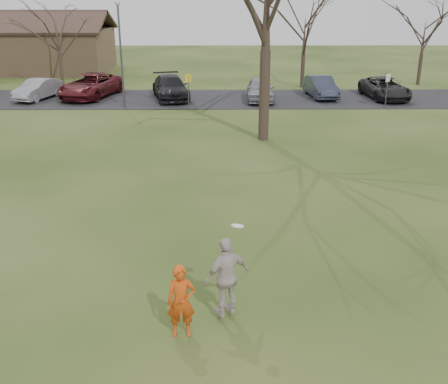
% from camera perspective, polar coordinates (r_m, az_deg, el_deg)
% --- Properties ---
extents(ground, '(120.00, 120.00, 0.00)m').
position_cam_1_polar(ground, '(12.17, 0.16, -13.50)').
color(ground, '#1E380F').
rests_on(ground, ground).
extents(parking_strip, '(62.00, 6.50, 0.04)m').
position_cam_1_polar(parking_strip, '(35.69, -0.29, 9.99)').
color(parking_strip, black).
rests_on(parking_strip, ground).
extents(player_defender, '(0.62, 0.43, 1.63)m').
position_cam_1_polar(player_defender, '(11.30, -4.63, -11.65)').
color(player_defender, '#C44410').
rests_on(player_defender, ground).
extents(car_1, '(2.50, 4.20, 1.31)m').
position_cam_1_polar(car_1, '(37.43, -19.38, 10.39)').
color(car_1, gray).
rests_on(car_1, parking_strip).
extents(car_2, '(3.91, 6.02, 1.54)m').
position_cam_1_polar(car_2, '(37.09, -14.14, 11.03)').
color(car_2, '#521318').
rests_on(car_2, parking_strip).
extents(car_3, '(3.08, 5.36, 1.46)m').
position_cam_1_polar(car_3, '(35.79, -5.79, 11.14)').
color(car_3, black).
rests_on(car_3, parking_strip).
extents(car_4, '(1.88, 4.31, 1.44)m').
position_cam_1_polar(car_4, '(35.06, 3.92, 10.97)').
color(car_4, gray).
rests_on(car_4, parking_strip).
extents(car_5, '(1.90, 4.31, 1.38)m').
position_cam_1_polar(car_5, '(36.64, 10.34, 11.07)').
color(car_5, '#29303E').
rests_on(car_5, parking_strip).
extents(car_6, '(2.67, 5.03, 1.35)m').
position_cam_1_polar(car_6, '(37.23, 16.90, 10.65)').
color(car_6, black).
rests_on(car_6, parking_strip).
extents(catching_play, '(1.16, 0.96, 2.20)m').
position_cam_1_polar(catching_play, '(11.65, 0.31, -9.08)').
color(catching_play, '#BEAEAB').
rests_on(catching_play, ground).
extents(lamp_post, '(0.34, 0.34, 6.27)m').
position_cam_1_polar(lamp_post, '(33.17, -11.11, 15.66)').
color(lamp_post, '#47474C').
rests_on(lamp_post, ground).
extents(sign_yellow, '(0.35, 0.35, 2.08)m').
position_cam_1_polar(sign_yellow, '(32.53, -3.87, 11.41)').
color(sign_yellow, '#47474C').
rests_on(sign_yellow, ground).
extents(sign_white, '(0.35, 0.35, 2.08)m').
position_cam_1_polar(sign_white, '(34.02, 17.15, 10.97)').
color(sign_white, '#47474C').
rests_on(sign_white, ground).
extents(small_tree_row, '(55.00, 5.90, 8.50)m').
position_cam_1_polar(small_tree_row, '(40.44, 6.18, 16.73)').
color(small_tree_row, '#352821').
rests_on(small_tree_row, ground).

